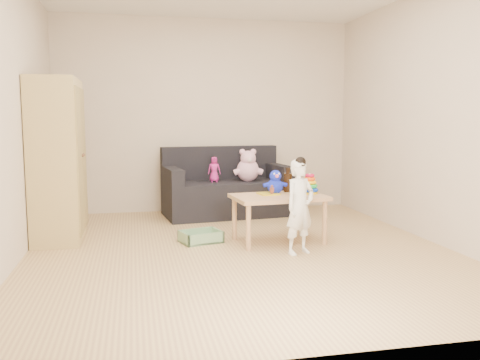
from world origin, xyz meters
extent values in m
plane|color=tan|center=(0.00, 0.00, 0.00)|extent=(4.50, 4.50, 0.00)
plane|color=beige|center=(0.00, 2.25, 1.30)|extent=(4.00, 0.00, 4.00)
plane|color=beige|center=(0.00, -2.25, 1.30)|extent=(4.00, 0.00, 4.00)
plane|color=beige|center=(-2.00, 0.00, 1.30)|extent=(0.00, 4.50, 4.50)
plane|color=beige|center=(2.00, 0.00, 1.30)|extent=(0.00, 4.50, 4.50)
cube|color=tan|center=(-1.76, 0.84, 0.83)|extent=(0.46, 0.93, 1.67)
cube|color=black|center=(0.20, 1.79, 0.22)|extent=(1.67, 0.97, 0.45)
cube|color=tan|center=(0.45, 0.23, 0.24)|extent=(0.97, 0.67, 0.49)
imported|color=white|center=(0.52, -0.24, 0.43)|extent=(0.38, 0.32, 0.86)
imported|color=#E02A9A|center=(0.03, 1.75, 0.61)|extent=(0.17, 0.12, 0.32)
cylinder|color=yellow|center=(0.80, 0.28, 0.50)|extent=(0.17, 0.17, 0.02)
cylinder|color=silver|center=(0.80, 0.28, 0.59)|extent=(0.02, 0.02, 0.20)
torus|color=blue|center=(0.80, 0.28, 0.53)|extent=(0.18, 0.18, 0.04)
torus|color=green|center=(0.80, 0.28, 0.57)|extent=(0.16, 0.16, 0.04)
torus|color=#FAB60D|center=(0.80, 0.28, 0.60)|extent=(0.14, 0.14, 0.04)
torus|color=#F9550D|center=(0.80, 0.28, 0.64)|extent=(0.12, 0.12, 0.04)
torus|color=#BE0B33|center=(0.80, 0.28, 0.68)|extent=(0.10, 0.10, 0.03)
cylinder|color=black|center=(0.61, 0.45, 0.59)|extent=(0.09, 0.09, 0.20)
cylinder|color=black|center=(0.61, 0.45, 0.70)|extent=(0.04, 0.04, 0.06)
cylinder|color=black|center=(0.61, 0.45, 0.73)|extent=(0.05, 0.05, 0.02)
cube|color=gold|center=(0.36, 0.31, 0.49)|extent=(0.22, 0.22, 0.01)
camera|label=1|loc=(-0.99, -4.68, 1.26)|focal=38.00mm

